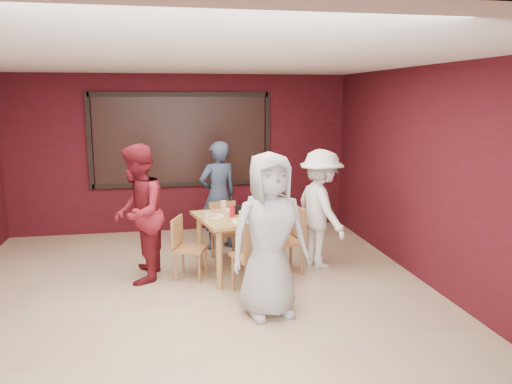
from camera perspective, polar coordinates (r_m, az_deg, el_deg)
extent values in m
plane|color=tan|center=(5.99, -6.79, -12.90)|extent=(7.00, 7.00, 0.00)
cube|color=black|center=(8.96, -8.53, 5.90)|extent=(3.00, 0.02, 1.50)
cube|color=#B48049|center=(6.73, -2.06, -2.90)|extent=(1.25, 1.25, 0.04)
cylinder|color=#B48049|center=(7.09, -6.45, -5.71)|extent=(0.08, 0.08, 0.78)
cylinder|color=#B48049|center=(7.37, -0.18, -5.01)|extent=(0.08, 0.08, 0.78)
cylinder|color=#B48049|center=(6.33, -4.21, -7.72)|extent=(0.08, 0.08, 0.78)
cylinder|color=#B48049|center=(6.64, 2.69, -6.82)|extent=(0.08, 0.08, 0.78)
cylinder|color=white|center=(6.41, -1.62, -3.35)|extent=(0.26, 0.26, 0.01)
cone|color=#DD9E4E|center=(6.40, -1.62, -3.22)|extent=(0.24, 0.24, 0.02)
cylinder|color=#F9EDC6|center=(6.32, -0.18, -2.95)|extent=(0.09, 0.09, 0.14)
cylinder|color=black|center=(6.30, -0.18, -2.28)|extent=(0.09, 0.09, 0.01)
cylinder|color=white|center=(7.04, -2.46, -2.05)|extent=(0.26, 0.26, 0.01)
cone|color=#DD9E4E|center=(7.04, -2.46, -1.93)|extent=(0.24, 0.24, 0.02)
cylinder|color=#F9EDC6|center=(7.11, -3.74, -1.41)|extent=(0.09, 0.09, 0.14)
cylinder|color=black|center=(7.10, -3.74, -0.81)|extent=(0.09, 0.09, 0.01)
cylinder|color=white|center=(6.69, -4.87, -2.78)|extent=(0.26, 0.26, 0.01)
cone|color=#DD9E4E|center=(6.68, -4.87, -2.65)|extent=(0.24, 0.24, 0.02)
cylinder|color=#F9EDC6|center=(6.52, -5.64, -2.56)|extent=(0.09, 0.09, 0.14)
cylinder|color=black|center=(6.51, -5.65, -1.91)|extent=(0.09, 0.09, 0.01)
cylinder|color=white|center=(6.78, 0.71, -2.55)|extent=(0.26, 0.26, 0.01)
cone|color=#DD9E4E|center=(6.78, 0.71, -2.42)|extent=(0.24, 0.24, 0.02)
cylinder|color=#F9EDC6|center=(6.92, 1.30, -1.72)|extent=(0.09, 0.09, 0.14)
cylinder|color=black|center=(6.91, 1.30, -1.11)|extent=(0.09, 0.09, 0.01)
cylinder|color=beige|center=(6.70, -1.27, -2.33)|extent=(0.06, 0.06, 0.10)
cylinder|color=beige|center=(6.64, -1.76, -2.53)|extent=(0.05, 0.05, 0.08)
cylinder|color=#AF0C1B|center=(6.65, -2.75, -2.25)|extent=(0.07, 0.07, 0.15)
cube|color=black|center=(6.80, -1.91, -2.05)|extent=(0.14, 0.08, 0.12)
cube|color=#A67040|center=(6.17, -0.31, -7.35)|extent=(0.58, 0.58, 0.04)
cylinder|color=#A67040|center=(6.49, 0.41, -8.74)|extent=(0.04, 0.04, 0.46)
cylinder|color=#A67040|center=(6.33, -2.64, -9.27)|extent=(0.04, 0.04, 0.46)
cylinder|color=#A67040|center=(6.18, 2.09, -9.77)|extent=(0.04, 0.04, 0.46)
cylinder|color=#A67040|center=(6.01, -1.08, -10.37)|extent=(0.04, 0.04, 0.46)
cube|color=#A67040|center=(5.91, 0.64, -5.46)|extent=(0.46, 0.18, 0.44)
cube|color=#A67040|center=(7.44, -3.47, -4.63)|extent=(0.47, 0.47, 0.04)
cylinder|color=#A67040|center=(7.31, -4.37, -6.74)|extent=(0.04, 0.04, 0.40)
cylinder|color=#A67040|center=(7.39, -1.85, -6.50)|extent=(0.04, 0.04, 0.40)
cylinder|color=#A67040|center=(7.61, -5.00, -6.01)|extent=(0.04, 0.04, 0.40)
cylinder|color=#A67040|center=(7.70, -2.58, -5.80)|extent=(0.04, 0.04, 0.40)
cube|color=#A67040|center=(7.55, -3.86, -2.55)|extent=(0.41, 0.09, 0.39)
cube|color=#A67040|center=(6.75, -7.49, -6.42)|extent=(0.51, 0.51, 0.04)
cylinder|color=#A67040|center=(6.63, -6.50, -8.69)|extent=(0.03, 0.03, 0.39)
cylinder|color=#A67040|center=(6.92, -5.75, -7.82)|extent=(0.03, 0.03, 0.39)
cylinder|color=#A67040|center=(6.72, -9.19, -8.48)|extent=(0.03, 0.03, 0.39)
cylinder|color=#A67040|center=(7.01, -8.33, -7.63)|extent=(0.03, 0.03, 0.39)
cube|color=#A67040|center=(6.74, -9.01, -4.46)|extent=(0.17, 0.39, 0.38)
cube|color=#A67040|center=(6.88, 3.29, -5.63)|extent=(0.52, 0.52, 0.04)
cylinder|color=#A67040|center=(7.04, 1.32, -7.26)|extent=(0.04, 0.04, 0.43)
cylinder|color=#A67040|center=(6.72, 2.50, -8.15)|extent=(0.04, 0.04, 0.43)
cylinder|color=#A67040|center=(7.18, 3.99, -6.92)|extent=(0.04, 0.04, 0.43)
cylinder|color=#A67040|center=(6.87, 5.28, -7.77)|extent=(0.04, 0.04, 0.43)
cube|color=#A67040|center=(6.89, 4.84, -3.43)|extent=(0.12, 0.44, 0.42)
imported|color=#ABABAB|center=(5.46, 1.55, -4.97)|extent=(0.98, 0.72, 1.83)
imported|color=#2E3A51|center=(7.93, -4.34, -0.39)|extent=(0.73, 0.59, 1.73)
imported|color=maroon|center=(6.68, -13.35, -2.42)|extent=(0.78, 0.95, 1.81)
imported|color=white|center=(7.12, 7.42, -1.92)|extent=(0.83, 1.19, 1.68)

